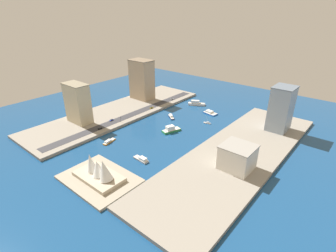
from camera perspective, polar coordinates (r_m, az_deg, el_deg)
ground_plane at (r=283.87m, az=0.19°, el=-1.04°), size 440.00×440.00×0.00m
quay_west at (r=245.62m, az=15.00°, el=-6.04°), size 70.00×240.00×2.96m
quay_east at (r=336.59m, az=-10.52°, el=3.10°), size 70.00×240.00×2.96m
peninsula_point at (r=214.44m, az=-14.84°, el=-11.18°), size 59.13×42.94×2.00m
road_strip at (r=320.90m, az=-8.08°, el=2.47°), size 11.51×228.00×0.15m
sailboat_small_white at (r=304.15m, az=8.57°, el=0.69°), size 8.82×4.23×9.13m
ferry_white_commuter at (r=358.91m, az=6.24°, el=4.96°), size 23.61×15.82×6.77m
water_taxi_orange at (r=266.38m, az=-12.83°, el=-3.31°), size 7.02×16.24×2.88m
ferry_green_doubledeck at (r=281.11m, az=0.67°, el=-0.76°), size 13.85×22.50×6.92m
catamaran_blue at (r=332.68m, az=9.21°, el=2.91°), size 18.90×12.11×3.70m
yacht_sleek_gray at (r=231.82m, az=-5.82°, el=-7.25°), size 17.12×6.05×3.84m
patrol_launch_navy at (r=316.72m, az=0.68°, el=2.08°), size 14.79×12.13×3.49m
office_block_beige at (r=307.58m, az=-19.19°, el=4.75°), size 30.58×17.03×44.75m
tower_tall_glass at (r=295.67m, az=23.56°, el=3.51°), size 20.98×25.00×47.41m
apartment_midrise_tan at (r=370.18m, az=-5.77°, el=10.11°), size 32.11×21.66×54.53m
hotel_broad_white at (r=218.56m, az=14.98°, el=-6.57°), size 25.69×24.52×20.64m
hatchback_blue at (r=307.79m, az=-12.29°, el=1.30°), size 1.85×5.01×1.60m
van_white at (r=370.27m, az=0.85°, el=5.96°), size 2.02×4.38×1.48m
suv_black at (r=289.60m, az=-14.70°, el=-0.51°), size 2.04×4.51×1.61m
taxi_yellow_cab at (r=338.35m, az=-3.65°, el=4.04°), size 1.96×5.18×1.60m
traffic_light_waterfront at (r=300.72m, az=-10.33°, el=1.61°), size 0.36×0.36×6.50m
opera_landmark at (r=209.50m, az=-14.94°, el=-9.56°), size 39.68×22.82×19.65m
park_tree_cluster at (r=235.69m, az=13.69°, el=-5.24°), size 11.79×22.53×9.82m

